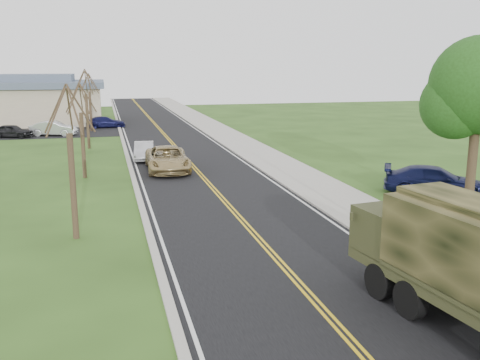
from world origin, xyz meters
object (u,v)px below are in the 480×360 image
object	(u,v)px
sedan_silver	(144,151)
pickup_navy	(435,181)
suv_champagne	(168,159)
military_truck	(466,254)

from	to	relation	value
sedan_silver	pickup_navy	distance (m)	20.26
sedan_silver	pickup_navy	size ratio (longest dim) A/B	0.75
suv_champagne	pickup_navy	bearing A→B (deg)	-36.01
pickup_navy	suv_champagne	bearing A→B (deg)	82.60
military_truck	sedan_silver	distance (m)	28.22
military_truck	sedan_silver	size ratio (longest dim) A/B	1.83
military_truck	sedan_silver	world-z (taller)	military_truck
pickup_navy	military_truck	bearing A→B (deg)	178.87
military_truck	pickup_navy	bearing A→B (deg)	50.99
sedan_silver	pickup_navy	world-z (taller)	pickup_navy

